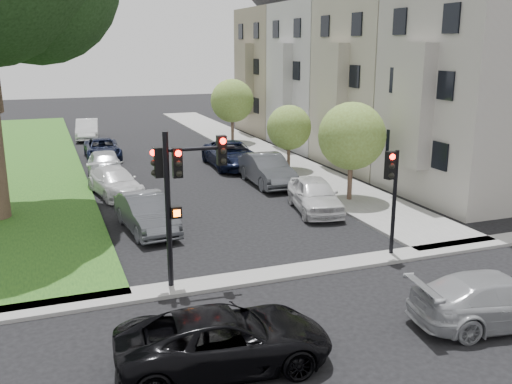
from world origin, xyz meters
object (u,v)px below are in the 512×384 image
object	(u,v)px
car_parked_0	(315,195)
car_parked_8	(103,149)
car_parked_5	(146,213)
small_tree_b	(289,128)
small_tree_c	(232,101)
car_cross_near	(225,339)
car_parked_6	(115,182)
car_cross_far	(498,299)
car_parked_9	(87,129)
car_parked_2	(232,155)
car_parked_1	(267,170)
traffic_signal_secondary	(392,184)
traffic_signal_main	(180,181)
car_parked_7	(105,165)
small_tree_a	(352,136)

from	to	relation	value
car_parked_0	car_parked_8	distance (m)	17.32
car_parked_0	car_parked_5	xyz separation A→B (m)	(-7.43, -0.12, -0.02)
small_tree_b	small_tree_c	size ratio (longest dim) A/B	0.81
car_cross_near	car_parked_6	distance (m)	16.56
car_cross_far	car_parked_9	size ratio (longest dim) A/B	1.01
car_parked_8	car_parked_9	distance (m)	8.49
small_tree_b	car_parked_2	world-z (taller)	small_tree_b
car_cross_far	car_parked_0	bearing A→B (deg)	7.24
car_parked_9	car_parked_5	bearing A→B (deg)	-83.21
car_parked_1	car_parked_8	bearing A→B (deg)	126.64
traffic_signal_secondary	car_cross_near	bearing A→B (deg)	-147.91
car_parked_0	car_parked_2	world-z (taller)	car_parked_2
small_tree_b	traffic_signal_main	bearing A→B (deg)	-124.80
traffic_signal_main	car_parked_7	size ratio (longest dim) A/B	1.05
small_tree_a	traffic_signal_secondary	distance (m)	7.23
car_parked_5	car_parked_6	distance (m)	6.11
car_parked_9	car_cross_far	bearing A→B (deg)	-71.77
car_parked_1	car_parked_5	size ratio (longest dim) A/B	1.10
traffic_signal_secondary	car_cross_near	world-z (taller)	traffic_signal_secondary
car_cross_near	car_cross_far	xyz separation A→B (m)	(7.35, -0.56, 0.00)
small_tree_c	traffic_signal_secondary	xyz separation A→B (m)	(-2.35, -24.20, -0.54)
small_tree_b	car_parked_8	world-z (taller)	small_tree_b
small_tree_c	traffic_signal_secondary	size ratio (longest dim) A/B	1.27
small_tree_c	car_parked_7	world-z (taller)	small_tree_c
traffic_signal_secondary	car_parked_0	bearing A→B (deg)	89.18
small_tree_b	car_parked_6	xyz separation A→B (m)	(-10.14, -1.99, -1.90)
car_parked_0	car_parked_6	distance (m)	9.88
car_parked_1	car_parked_9	world-z (taller)	car_parked_1
traffic_signal_secondary	car_parked_1	bearing A→B (deg)	90.20
car_parked_8	car_parked_9	bearing A→B (deg)	92.84
traffic_signal_main	small_tree_c	bearing A→B (deg)	68.28
car_cross_far	car_parked_6	xyz separation A→B (m)	(-7.71, 17.11, -0.02)
car_cross_near	car_parked_2	bearing A→B (deg)	-14.22
small_tree_b	small_tree_a	bearing A→B (deg)	-90.00
traffic_signal_main	car_parked_2	distance (m)	17.70
car_parked_1	car_parked_2	world-z (taller)	car_parked_1
traffic_signal_main	car_parked_9	world-z (taller)	traffic_signal_main
traffic_signal_main	car_cross_far	bearing A→B (deg)	-36.13
small_tree_c	car_parked_1	size ratio (longest dim) A/B	0.97
car_parked_8	car_parked_9	xyz separation A→B (m)	(-0.25, 8.48, 0.12)
small_tree_b	small_tree_c	distance (m)	10.33
car_parked_0	car_parked_5	size ratio (longest dim) A/B	0.99
traffic_signal_secondary	car_parked_1	distance (m)	11.42
small_tree_b	car_parked_6	size ratio (longest dim) A/B	0.84
small_tree_b	car_parked_6	distance (m)	10.51
car_parked_0	car_parked_8	bearing A→B (deg)	126.82
car_cross_far	car_parked_0	world-z (taller)	car_parked_0
traffic_signal_main	car_parked_1	size ratio (longest dim) A/B	0.98
car_parked_1	car_parked_9	distance (m)	20.23
car_parked_6	car_parked_9	xyz separation A→B (m)	(0.19, 18.15, 0.11)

